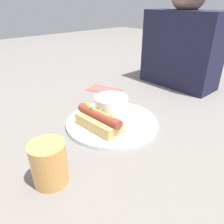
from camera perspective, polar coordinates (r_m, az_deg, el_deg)
name	(u,v)px	position (r m, az deg, el deg)	size (l,w,h in m)	color
ground_plane	(112,124)	(0.71, 0.00, -3.11)	(4.00, 4.00, 0.00)	slate
dinner_plate	(112,122)	(0.71, 0.00, -2.69)	(0.29, 0.29, 0.01)	white
hot_dog	(99,120)	(0.65, -3.42, -2.18)	(0.17, 0.08, 0.06)	tan
soup_bowl	(111,104)	(0.74, -0.20, 2.12)	(0.11, 0.11, 0.06)	white
spoon	(108,110)	(0.76, -1.07, 0.62)	(0.04, 0.15, 0.01)	#B7B7BC
drinking_glass	(49,163)	(0.50, -16.09, -12.75)	(0.08, 0.08, 0.10)	#D8994C
napkin	(104,89)	(0.98, -1.99, 5.95)	(0.17, 0.13, 0.01)	#E04C47
seated_diner	(182,42)	(1.04, 17.91, 17.04)	(0.33, 0.15, 0.45)	#1E1E38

